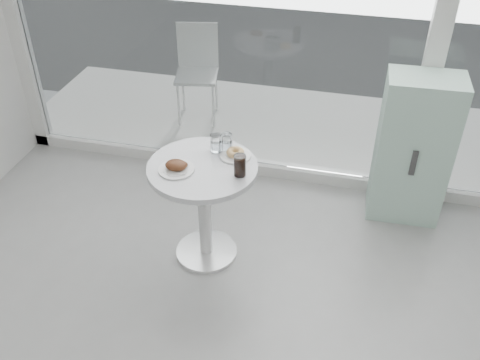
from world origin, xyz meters
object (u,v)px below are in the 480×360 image
(patio_chair, at_px, (197,66))
(plate_fritter, at_px, (177,167))
(main_table, at_px, (204,193))
(plate_donut, at_px, (235,154))
(mint_cabinet, at_px, (413,149))
(cola_glass, at_px, (240,166))
(water_tumbler_b, at_px, (226,143))
(water_tumbler_a, at_px, (216,144))

(patio_chair, height_order, plate_fritter, patio_chair)
(main_table, distance_m, plate_donut, 0.34)
(mint_cabinet, xyz_separation_m, plate_fritter, (-1.51, -0.93, 0.22))
(patio_chair, distance_m, plate_fritter, 2.06)
(patio_chair, xyz_separation_m, cola_glass, (0.90, -1.94, 0.27))
(water_tumbler_b, bearing_deg, cola_glass, -58.56)
(main_table, distance_m, water_tumbler_b, 0.36)
(patio_chair, xyz_separation_m, plate_fritter, (0.50, -1.98, 0.23))
(water_tumbler_a, relative_size, cola_glass, 0.84)
(water_tumbler_b, bearing_deg, plate_fritter, -129.70)
(mint_cabinet, height_order, water_tumbler_b, mint_cabinet)
(water_tumbler_a, xyz_separation_m, water_tumbler_b, (0.07, 0.02, 0.00))
(main_table, xyz_separation_m, patio_chair, (-0.64, 1.90, 0.02))
(patio_chair, height_order, water_tumbler_a, patio_chair)
(cola_glass, bearing_deg, water_tumbler_b, 121.44)
(mint_cabinet, height_order, cola_glass, mint_cabinet)
(cola_glass, bearing_deg, water_tumbler_a, 133.55)
(mint_cabinet, bearing_deg, water_tumbler_b, -155.14)
(water_tumbler_b, xyz_separation_m, cola_glass, (0.15, -0.25, 0.01))
(plate_fritter, height_order, water_tumbler_b, water_tumbler_b)
(plate_donut, xyz_separation_m, water_tumbler_b, (-0.07, 0.05, 0.04))
(mint_cabinet, distance_m, water_tumbler_b, 1.43)
(mint_cabinet, relative_size, water_tumbler_b, 9.07)
(water_tumbler_a, bearing_deg, main_table, -101.17)
(plate_fritter, xyz_separation_m, plate_donut, (0.32, 0.24, -0.01))
(mint_cabinet, distance_m, plate_donut, 1.38)
(water_tumbler_a, distance_m, water_tumbler_b, 0.07)
(patio_chair, relative_size, plate_donut, 4.46)
(main_table, height_order, cola_glass, cola_glass)
(plate_donut, relative_size, water_tumbler_b, 1.61)
(water_tumbler_a, bearing_deg, patio_chair, 111.74)
(plate_fritter, xyz_separation_m, water_tumbler_a, (0.18, 0.28, 0.03))
(water_tumbler_a, bearing_deg, mint_cabinet, 26.17)
(main_table, height_order, plate_fritter, plate_fritter)
(mint_cabinet, distance_m, cola_glass, 1.44)
(main_table, bearing_deg, patio_chair, 108.69)
(plate_fritter, bearing_deg, patio_chair, 104.17)
(mint_cabinet, bearing_deg, cola_glass, -143.10)
(plate_donut, height_order, cola_glass, cola_glass)
(water_tumbler_a, bearing_deg, cola_glass, -46.45)
(main_table, xyz_separation_m, plate_fritter, (-0.14, -0.09, 0.25))
(water_tumbler_b, relative_size, cola_glass, 0.88)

